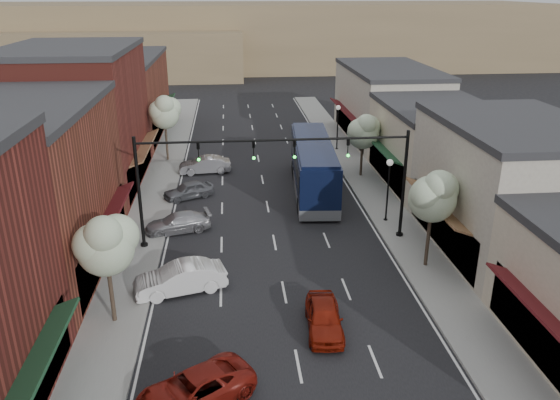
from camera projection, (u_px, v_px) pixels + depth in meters
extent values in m
plane|color=black|center=(288.00, 313.00, 26.71)|extent=(160.00, 160.00, 0.00)
cube|color=gray|center=(158.00, 188.00, 43.10)|extent=(2.80, 73.00, 0.15)
cube|color=gray|center=(366.00, 182.00, 44.56)|extent=(2.80, 73.00, 0.15)
cube|color=gray|center=(175.00, 188.00, 43.22)|extent=(0.25, 73.00, 0.17)
cube|color=gray|center=(349.00, 182.00, 44.44)|extent=(0.25, 73.00, 0.17)
cube|color=#1A4127|center=(26.00, 385.00, 17.35)|extent=(1.07, 9.80, 0.49)
cube|color=brown|center=(13.00, 194.00, 29.38)|extent=(9.00, 14.00, 9.00)
cube|color=black|center=(99.00, 240.00, 30.81)|extent=(0.60, 11.90, 2.60)
cube|color=#4F1215|center=(111.00, 215.00, 30.33)|extent=(1.07, 9.80, 0.49)
cube|color=maroon|center=(77.00, 121.00, 42.09)|extent=(9.00, 14.00, 10.50)
cube|color=#2D2D30|center=(67.00, 48.00, 40.10)|extent=(9.20, 14.10, 0.40)
cube|color=black|center=(137.00, 165.00, 43.79)|extent=(0.60, 11.90, 2.60)
cube|color=brown|center=(145.00, 146.00, 43.31)|extent=(1.07, 9.80, 0.49)
cube|color=brown|center=(117.00, 98.00, 57.38)|extent=(9.00, 18.00, 8.00)
cube|color=#2D2D30|center=(112.00, 57.00, 55.85)|extent=(9.20, 18.10, 0.40)
cube|color=black|center=(159.00, 120.00, 58.62)|extent=(0.60, 15.30, 2.60)
cube|color=#1A4127|center=(166.00, 106.00, 58.14)|extent=(1.07, 12.60, 0.49)
cube|color=black|center=(560.00, 350.00, 21.44)|extent=(0.60, 10.20, 2.60)
cube|color=#4F1215|center=(547.00, 319.00, 20.83)|extent=(1.07, 8.40, 0.49)
cube|color=beige|center=(510.00, 190.00, 32.11)|extent=(8.00, 12.00, 7.50)
cube|color=#2D2D30|center=(521.00, 124.00, 30.67)|extent=(8.20, 12.10, 0.40)
cube|color=black|center=(445.00, 226.00, 32.57)|extent=(0.60, 10.20, 2.60)
cube|color=brown|center=(435.00, 203.00, 31.95)|extent=(1.07, 8.40, 0.49)
cube|color=beige|center=(436.00, 147.00, 43.51)|extent=(8.00, 12.00, 6.00)
cube|color=#2D2D30|center=(440.00, 107.00, 42.34)|extent=(8.20, 12.10, 0.40)
cube|color=black|center=(389.00, 165.00, 43.69)|extent=(0.60, 10.20, 2.60)
cube|color=#1A4127|center=(381.00, 147.00, 43.08)|extent=(1.07, 8.40, 0.49)
cube|color=beige|center=(388.00, 105.00, 56.30)|extent=(8.00, 16.00, 7.00)
cube|color=#2D2D30|center=(390.00, 69.00, 54.95)|extent=(8.20, 16.10, 0.40)
cube|color=black|center=(352.00, 124.00, 56.67)|extent=(0.60, 13.60, 2.60)
cube|color=#4F1215|center=(345.00, 110.00, 56.06)|extent=(1.07, 11.20, 0.49)
cube|color=#7A6647|center=(240.00, 35.00, 107.96)|extent=(120.00, 30.00, 12.00)
cube|color=#7A6647|center=(99.00, 54.00, 95.39)|extent=(50.00, 20.00, 8.00)
cylinder|color=black|center=(399.00, 235.00, 34.77)|extent=(0.44, 0.44, 0.30)
cylinder|color=black|center=(404.00, 186.00, 33.55)|extent=(0.20, 0.20, 7.00)
cylinder|color=black|center=(342.00, 138.00, 32.07)|extent=(8.00, 0.14, 0.14)
imported|color=black|center=(348.00, 148.00, 32.32)|extent=(0.18, 0.46, 1.10)
sphere|color=#19E533|center=(348.00, 155.00, 32.36)|extent=(0.18, 0.18, 0.18)
imported|color=black|center=(294.00, 150.00, 32.04)|extent=(0.18, 0.46, 1.10)
sphere|color=#19E533|center=(295.00, 157.00, 32.08)|extent=(0.18, 0.18, 0.18)
cylinder|color=black|center=(144.00, 246.00, 33.37)|extent=(0.44, 0.44, 0.30)
cylinder|color=black|center=(139.00, 194.00, 32.15)|extent=(0.20, 0.20, 7.00)
cylinder|color=black|center=(205.00, 142.00, 31.37)|extent=(8.00, 0.14, 0.14)
imported|color=black|center=(198.00, 152.00, 31.55)|extent=(0.18, 0.46, 1.10)
sphere|color=#19E533|center=(199.00, 160.00, 31.60)|extent=(0.18, 0.18, 0.18)
imported|color=black|center=(254.00, 151.00, 31.83)|extent=(0.18, 0.46, 1.10)
sphere|color=#19E533|center=(254.00, 158.00, 31.88)|extent=(0.18, 0.18, 0.18)
cylinder|color=#47382B|center=(428.00, 237.00, 30.46)|extent=(0.20, 0.20, 3.71)
sphere|color=#ADCA9B|center=(432.00, 199.00, 29.62)|extent=(2.60, 2.60, 2.60)
sphere|color=#ADCA9B|center=(440.00, 189.00, 29.77)|extent=(2.00, 2.00, 2.00)
sphere|color=#ADCA9B|center=(428.00, 195.00, 29.18)|extent=(1.90, 1.90, 1.90)
sphere|color=#ADCA9B|center=(439.00, 186.00, 28.82)|extent=(1.70, 1.70, 1.70)
cylinder|color=#47382B|center=(362.00, 158.00, 45.37)|extent=(0.20, 0.20, 3.33)
sphere|color=#ADCA9B|center=(363.00, 133.00, 44.61)|extent=(2.60, 2.60, 2.60)
sphere|color=#ADCA9B|center=(368.00, 127.00, 44.78)|extent=(2.00, 2.00, 2.00)
sphere|color=#ADCA9B|center=(359.00, 131.00, 44.18)|extent=(1.90, 1.90, 1.90)
sphere|color=#ADCA9B|center=(366.00, 125.00, 43.85)|extent=(1.70, 1.70, 1.70)
cylinder|color=#47382B|center=(111.00, 290.00, 25.34)|extent=(0.20, 0.20, 3.52)
sphere|color=#ADCA9B|center=(106.00, 248.00, 24.54)|extent=(2.60, 2.60, 2.60)
sphere|color=#ADCA9B|center=(117.00, 236.00, 24.70)|extent=(2.00, 2.00, 2.00)
sphere|color=#ADCA9B|center=(94.00, 245.00, 24.11)|extent=(1.90, 1.90, 1.90)
sphere|color=#ADCA9B|center=(103.00, 235.00, 23.77)|extent=(1.70, 1.70, 1.70)
cylinder|color=#47382B|center=(167.00, 141.00, 49.39)|extent=(0.20, 0.20, 3.84)
sphere|color=#ADCA9B|center=(164.00, 115.00, 48.52)|extent=(2.60, 2.60, 2.60)
sphere|color=#ADCA9B|center=(170.00, 108.00, 48.66)|extent=(2.00, 2.00, 2.00)
sphere|color=#ADCA9B|center=(159.00, 111.00, 48.07)|extent=(1.90, 1.90, 1.90)
sphere|color=#ADCA9B|center=(164.00, 105.00, 47.71)|extent=(1.70, 1.70, 1.70)
cylinder|color=black|center=(385.00, 220.00, 37.09)|extent=(0.28, 0.28, 0.20)
cylinder|color=black|center=(387.00, 194.00, 36.39)|extent=(0.12, 0.12, 4.00)
sphere|color=white|center=(390.00, 163.00, 35.58)|extent=(0.44, 0.44, 0.44)
cylinder|color=black|center=(337.00, 149.00, 53.31)|extent=(0.28, 0.28, 0.20)
cylinder|color=black|center=(337.00, 130.00, 52.62)|extent=(0.12, 0.12, 4.00)
sphere|color=white|center=(338.00, 108.00, 51.81)|extent=(0.44, 0.44, 0.44)
cube|color=black|center=(313.00, 165.00, 42.01)|extent=(3.72, 13.14, 3.33)
cube|color=#595B60|center=(313.00, 184.00, 42.57)|extent=(3.74, 13.16, 0.76)
cube|color=black|center=(313.00, 159.00, 41.84)|extent=(3.71, 12.11, 1.19)
cube|color=black|center=(314.00, 143.00, 41.39)|extent=(3.46, 12.60, 0.27)
cube|color=black|center=(321.00, 185.00, 35.77)|extent=(2.25, 0.24, 1.30)
cylinder|color=black|center=(300.00, 206.00, 38.33)|extent=(0.42, 1.15, 1.12)
cylinder|color=black|center=(336.00, 205.00, 38.38)|extent=(0.42, 1.15, 1.12)
cylinder|color=black|center=(294.00, 168.00, 46.38)|extent=(0.42, 1.15, 1.12)
cylinder|color=black|center=(324.00, 168.00, 46.43)|extent=(0.42, 1.15, 1.12)
cylinder|color=black|center=(295.00, 173.00, 44.97)|extent=(0.42, 1.15, 1.12)
cylinder|color=black|center=(326.00, 173.00, 45.02)|extent=(0.42, 1.15, 1.12)
imported|color=maroon|center=(324.00, 317.00, 25.18)|extent=(1.90, 4.13, 1.37)
imported|color=maroon|center=(194.00, 390.00, 20.68)|extent=(5.17, 4.35, 1.31)
imported|color=white|center=(180.00, 278.00, 28.35)|extent=(5.00, 2.85, 1.56)
imported|color=#9D9DA2|center=(178.00, 223.00, 35.44)|extent=(4.57, 2.75, 1.24)
imported|color=#595B60|center=(189.00, 190.00, 41.06)|extent=(4.05, 3.02, 1.28)
imported|color=#A4A4AA|center=(205.00, 165.00, 46.60)|extent=(4.47, 1.91, 1.43)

